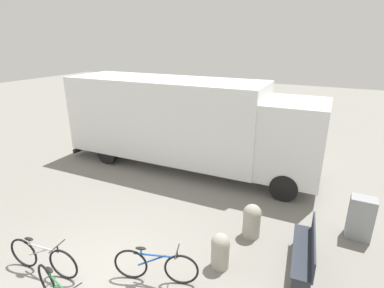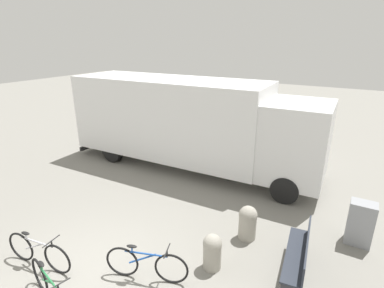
{
  "view_description": "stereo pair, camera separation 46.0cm",
  "coord_description": "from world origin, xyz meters",
  "px_view_note": "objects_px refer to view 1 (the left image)",
  "views": [
    {
      "loc": [
        3.91,
        -3.38,
        4.67
      ],
      "look_at": [
        0.15,
        4.07,
        1.71
      ],
      "focal_mm": 28.0,
      "sensor_mm": 36.0,
      "label": 1
    },
    {
      "loc": [
        4.31,
        -3.16,
        4.67
      ],
      "look_at": [
        0.15,
        4.07,
        1.71
      ],
      "focal_mm": 28.0,
      "sensor_mm": 36.0,
      "label": 2
    }
  ],
  "objects_px": {
    "park_bench": "(307,250)",
    "delivery_truck": "(185,121)",
    "bicycle_far": "(156,266)",
    "bollard_near_bench": "(220,250)",
    "bollard_far_bench": "(252,220)",
    "utility_box": "(361,218)",
    "bicycle_near": "(43,258)"
  },
  "relations": [
    {
      "from": "park_bench",
      "to": "delivery_truck",
      "type": "bearing_deg",
      "value": 46.15
    },
    {
      "from": "bicycle_far",
      "to": "bollard_near_bench",
      "type": "xyz_separation_m",
      "value": [
        1.0,
        0.97,
        0.06
      ]
    },
    {
      "from": "delivery_truck",
      "to": "park_bench",
      "type": "bearing_deg",
      "value": -39.36
    },
    {
      "from": "park_bench",
      "to": "bicycle_far",
      "type": "height_order",
      "value": "park_bench"
    },
    {
      "from": "delivery_truck",
      "to": "bollard_far_bench",
      "type": "xyz_separation_m",
      "value": [
        3.51,
        -3.11,
        -1.33
      ]
    },
    {
      "from": "delivery_truck",
      "to": "bollard_near_bench",
      "type": "xyz_separation_m",
      "value": [
        3.22,
        -4.46,
        -1.36
      ]
    },
    {
      "from": "utility_box",
      "to": "bicycle_far",
      "type": "bearing_deg",
      "value": -136.83
    },
    {
      "from": "bicycle_far",
      "to": "bicycle_near",
      "type": "bearing_deg",
      "value": -177.59
    },
    {
      "from": "bollard_far_bench",
      "to": "park_bench",
      "type": "bearing_deg",
      "value": -25.92
    },
    {
      "from": "delivery_truck",
      "to": "bollard_near_bench",
      "type": "bearing_deg",
      "value": -55.77
    },
    {
      "from": "utility_box",
      "to": "bollard_far_bench",
      "type": "bearing_deg",
      "value": -154.53
    },
    {
      "from": "bicycle_near",
      "to": "bicycle_far",
      "type": "bearing_deg",
      "value": 13.36
    },
    {
      "from": "bicycle_near",
      "to": "park_bench",
      "type": "bearing_deg",
      "value": 19.67
    },
    {
      "from": "bicycle_near",
      "to": "bollard_near_bench",
      "type": "height_order",
      "value": "bollard_near_bench"
    },
    {
      "from": "delivery_truck",
      "to": "bicycle_near",
      "type": "xyz_separation_m",
      "value": [
        -0.01,
        -6.27,
        -1.42
      ]
    },
    {
      "from": "bicycle_far",
      "to": "bollard_far_bench",
      "type": "height_order",
      "value": "bollard_far_bench"
    },
    {
      "from": "bollard_far_bench",
      "to": "utility_box",
      "type": "distance_m",
      "value": 2.63
    },
    {
      "from": "park_bench",
      "to": "bicycle_near",
      "type": "relative_size",
      "value": 1.07
    },
    {
      "from": "delivery_truck",
      "to": "bollard_far_bench",
      "type": "bearing_deg",
      "value": -43.12
    },
    {
      "from": "bollard_far_bench",
      "to": "utility_box",
      "type": "xyz_separation_m",
      "value": [
        2.37,
        1.13,
        0.08
      ]
    },
    {
      "from": "bicycle_far",
      "to": "utility_box",
      "type": "bearing_deg",
      "value": 24.63
    },
    {
      "from": "delivery_truck",
      "to": "park_bench",
      "type": "xyz_separation_m",
      "value": [
        4.86,
        -3.76,
        -1.28
      ]
    },
    {
      "from": "bicycle_near",
      "to": "bicycle_far",
      "type": "relative_size",
      "value": 1.04
    },
    {
      "from": "delivery_truck",
      "to": "bollard_far_bench",
      "type": "height_order",
      "value": "delivery_truck"
    },
    {
      "from": "bicycle_near",
      "to": "delivery_truck",
      "type": "bearing_deg",
      "value": 82.33
    },
    {
      "from": "bicycle_near",
      "to": "utility_box",
      "type": "distance_m",
      "value": 7.29
    },
    {
      "from": "bollard_near_bench",
      "to": "delivery_truck",
      "type": "bearing_deg",
      "value": 125.84
    },
    {
      "from": "delivery_truck",
      "to": "utility_box",
      "type": "distance_m",
      "value": 6.33
    },
    {
      "from": "delivery_truck",
      "to": "utility_box",
      "type": "bearing_deg",
      "value": -20.2
    },
    {
      "from": "bicycle_near",
      "to": "bollard_far_bench",
      "type": "bearing_deg",
      "value": 34.35
    },
    {
      "from": "bollard_near_bench",
      "to": "bollard_far_bench",
      "type": "xyz_separation_m",
      "value": [
        0.3,
        1.35,
        0.03
      ]
    },
    {
      "from": "park_bench",
      "to": "utility_box",
      "type": "distance_m",
      "value": 2.06
    }
  ]
}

